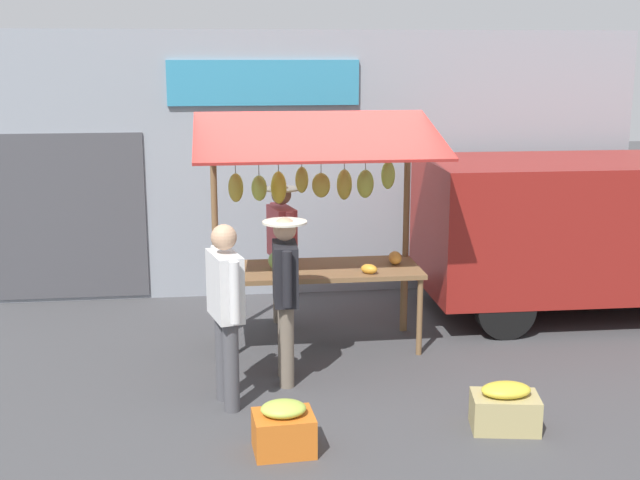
{
  "coord_description": "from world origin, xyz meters",
  "views": [
    {
      "loc": [
        1.04,
        8.46,
        3.1
      ],
      "look_at": [
        0.0,
        0.3,
        1.25
      ],
      "focal_mm": 46.49,
      "sensor_mm": 36.0,
      "label": 1
    }
  ],
  "objects_px": {
    "shopper_with_shopping_bag": "(226,302)",
    "parked_van": "(593,222)",
    "shopper_with_ponytail": "(285,287)",
    "produce_crate_near": "(505,408)",
    "produce_crate_side": "(284,429)",
    "vendor_with_sunhat": "(282,243)",
    "market_stall": "(316,205)"
  },
  "relations": [
    {
      "from": "shopper_with_shopping_bag",
      "to": "produce_crate_side",
      "type": "height_order",
      "value": "shopper_with_shopping_bag"
    },
    {
      "from": "market_stall",
      "to": "parked_van",
      "type": "bearing_deg",
      "value": -167.75
    },
    {
      "from": "vendor_with_sunhat",
      "to": "parked_van",
      "type": "distance_m",
      "value": 3.78
    },
    {
      "from": "shopper_with_ponytail",
      "to": "produce_crate_near",
      "type": "relative_size",
      "value": 2.64
    },
    {
      "from": "vendor_with_sunhat",
      "to": "parked_van",
      "type": "height_order",
      "value": "parked_van"
    },
    {
      "from": "shopper_with_shopping_bag",
      "to": "parked_van",
      "type": "xyz_separation_m",
      "value": [
        -4.45,
        -2.24,
        0.15
      ]
    },
    {
      "from": "produce_crate_near",
      "to": "produce_crate_side",
      "type": "height_order",
      "value": "produce_crate_side"
    },
    {
      "from": "shopper_with_shopping_bag",
      "to": "parked_van",
      "type": "bearing_deg",
      "value": -77.39
    },
    {
      "from": "shopper_with_ponytail",
      "to": "produce_crate_near",
      "type": "xyz_separation_m",
      "value": [
        -1.74,
        1.28,
        -0.76
      ]
    },
    {
      "from": "parked_van",
      "to": "produce_crate_near",
      "type": "height_order",
      "value": "parked_van"
    },
    {
      "from": "parked_van",
      "to": "produce_crate_near",
      "type": "xyz_separation_m",
      "value": [
        2.14,
        3.04,
        -0.93
      ]
    },
    {
      "from": "vendor_with_sunhat",
      "to": "market_stall",
      "type": "bearing_deg",
      "value": 11.87
    },
    {
      "from": "shopper_with_shopping_bag",
      "to": "produce_crate_near",
      "type": "xyz_separation_m",
      "value": [
        -2.31,
        0.8,
        -0.78
      ]
    },
    {
      "from": "shopper_with_ponytail",
      "to": "produce_crate_near",
      "type": "bearing_deg",
      "value": -124.94
    },
    {
      "from": "vendor_with_sunhat",
      "to": "produce_crate_near",
      "type": "xyz_separation_m",
      "value": [
        -1.63,
        2.98,
        -0.79
      ]
    },
    {
      "from": "vendor_with_sunhat",
      "to": "parked_van",
      "type": "xyz_separation_m",
      "value": [
        -3.77,
        -0.06,
        0.14
      ]
    },
    {
      "from": "vendor_with_sunhat",
      "to": "produce_crate_side",
      "type": "xyz_separation_m",
      "value": [
        0.25,
        3.14,
        -0.79
      ]
    },
    {
      "from": "produce_crate_side",
      "to": "shopper_with_shopping_bag",
      "type": "bearing_deg",
      "value": -66.4
    },
    {
      "from": "vendor_with_sunhat",
      "to": "shopper_with_ponytail",
      "type": "relative_size",
      "value": 1.03
    },
    {
      "from": "market_stall",
      "to": "produce_crate_side",
      "type": "height_order",
      "value": "market_stall"
    },
    {
      "from": "market_stall",
      "to": "shopper_with_shopping_bag",
      "type": "height_order",
      "value": "market_stall"
    },
    {
      "from": "market_stall",
      "to": "shopper_with_shopping_bag",
      "type": "distance_m",
      "value": 1.88
    },
    {
      "from": "vendor_with_sunhat",
      "to": "shopper_with_shopping_bag",
      "type": "distance_m",
      "value": 2.28
    },
    {
      "from": "shopper_with_shopping_bag",
      "to": "parked_van",
      "type": "relative_size",
      "value": 0.38
    },
    {
      "from": "market_stall",
      "to": "produce_crate_near",
      "type": "distance_m",
      "value": 2.97
    },
    {
      "from": "shopper_with_ponytail",
      "to": "vendor_with_sunhat",
      "type": "bearing_deg",
      "value": -2.12
    },
    {
      "from": "shopper_with_shopping_bag",
      "to": "parked_van",
      "type": "height_order",
      "value": "parked_van"
    },
    {
      "from": "produce_crate_near",
      "to": "shopper_with_ponytail",
      "type": "bearing_deg",
      "value": -36.45
    },
    {
      "from": "shopper_with_shopping_bag",
      "to": "market_stall",
      "type": "bearing_deg",
      "value": -47.68
    },
    {
      "from": "vendor_with_sunhat",
      "to": "produce_crate_near",
      "type": "height_order",
      "value": "vendor_with_sunhat"
    },
    {
      "from": "shopper_with_ponytail",
      "to": "produce_crate_near",
      "type": "distance_m",
      "value": 2.29
    },
    {
      "from": "produce_crate_near",
      "to": "produce_crate_side",
      "type": "relative_size",
      "value": 1.22
    }
  ]
}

